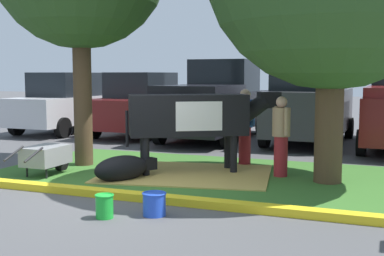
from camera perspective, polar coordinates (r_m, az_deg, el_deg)
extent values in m
plane|color=#4C4C4F|center=(8.68, -7.99, -7.12)|extent=(80.00, 80.00, 0.00)
cube|color=#386B28|center=(10.13, 0.18, -5.10)|extent=(7.75, 4.26, 0.02)
cube|color=yellow|center=(8.09, -5.75, -7.62)|extent=(8.95, 0.24, 0.12)
cube|color=tan|center=(10.01, -0.63, -5.16)|extent=(3.58, 2.93, 0.04)
cylinder|color=#4C3823|center=(11.17, -12.08, 3.61)|extent=(0.39, 0.39, 3.04)
cylinder|color=#4C3823|center=(9.48, 15.02, 1.06)|extent=(0.50, 0.50, 2.36)
cube|color=black|center=(10.05, -0.42, 1.47)|extent=(2.33, 1.80, 0.80)
cube|color=white|center=(10.08, 0.42, 1.48)|extent=(1.14, 1.08, 0.56)
cylinder|color=black|center=(10.35, 6.87, 2.11)|extent=(0.71, 0.60, 0.58)
cube|color=black|center=(10.44, 8.56, 3.11)|extent=(0.51, 0.45, 0.32)
cube|color=white|center=(10.50, 9.59, 2.89)|extent=(0.21, 0.23, 0.20)
cylinder|color=black|center=(10.56, 3.99, -2.61)|extent=(0.14, 0.14, 0.77)
cylinder|color=black|center=(10.09, 4.66, -3.02)|extent=(0.14, 0.14, 0.77)
cylinder|color=black|center=(10.28, -5.40, -2.86)|extent=(0.14, 0.14, 0.77)
cylinder|color=black|center=(9.80, -5.16, -3.29)|extent=(0.14, 0.14, 0.77)
cylinder|color=black|center=(9.94, -7.25, -0.07)|extent=(0.06, 0.06, 0.70)
ellipsoid|color=black|center=(9.50, -7.86, -4.49)|extent=(0.95, 1.20, 0.48)
cube|color=black|center=(9.82, -4.88, -3.99)|extent=(0.31, 0.34, 0.22)
cube|color=silver|center=(9.89, -4.31, -3.92)|extent=(0.12, 0.10, 0.16)
cylinder|color=black|center=(9.87, -6.66, -5.15)|extent=(0.26, 0.35, 0.10)
cylinder|color=maroon|center=(9.92, 9.85, -3.17)|extent=(0.26, 0.26, 0.79)
cylinder|color=#9E7F5B|center=(9.84, 9.91, 0.67)|extent=(0.34, 0.34, 0.54)
sphere|color=tan|center=(9.81, 9.95, 2.87)|extent=(0.21, 0.21, 0.21)
cylinder|color=#9E7F5B|center=(9.63, 10.47, 0.71)|extent=(0.09, 0.09, 0.52)
cylinder|color=#9E7F5B|center=(10.03, 9.38, 0.93)|extent=(0.09, 0.09, 0.52)
cylinder|color=maroon|center=(11.05, 5.88, -2.04)|extent=(0.26, 0.26, 0.84)
cylinder|color=#23478C|center=(10.97, 5.92, 1.63)|extent=(0.34, 0.34, 0.58)
sphere|color=tan|center=(10.95, 5.95, 3.74)|extent=(0.23, 0.23, 0.23)
cylinder|color=#23478C|center=(10.82, 6.78, 1.72)|extent=(0.09, 0.09, 0.55)
cylinder|color=#23478C|center=(11.12, 5.09, 1.85)|extent=(0.09, 0.09, 0.55)
cube|color=gray|center=(10.30, -15.94, -2.95)|extent=(0.61, 0.91, 0.36)
cylinder|color=black|center=(10.74, -14.32, -3.74)|extent=(0.11, 0.36, 0.36)
cylinder|color=black|center=(10.25, -17.89, -4.64)|extent=(0.04, 0.04, 0.24)
cylinder|color=black|center=(9.98, -15.91, -4.86)|extent=(0.04, 0.04, 0.24)
cylinder|color=black|center=(9.92, -19.22, -2.69)|extent=(0.05, 0.53, 0.23)
cylinder|color=black|center=(9.64, -17.21, -2.87)|extent=(0.05, 0.53, 0.23)
cylinder|color=green|center=(7.18, -9.72, -8.63)|extent=(0.24, 0.24, 0.32)
torus|color=green|center=(7.14, -9.74, -7.39)|extent=(0.26, 0.26, 0.02)
cylinder|color=blue|center=(7.22, -4.22, -8.48)|extent=(0.32, 0.32, 0.31)
torus|color=blue|center=(7.18, -4.23, -7.27)|extent=(0.34, 0.34, 0.02)
cube|color=silver|center=(17.92, -13.80, 2.02)|extent=(1.87, 4.43, 0.90)
cube|color=black|center=(17.89, -13.87, 4.73)|extent=(1.62, 2.23, 0.80)
cylinder|color=black|center=(19.64, -13.43, 1.04)|extent=(0.23, 0.64, 0.64)
cylinder|color=black|center=(18.64, -8.94, 0.88)|extent=(0.23, 0.64, 0.64)
cylinder|color=black|center=(17.41, -18.94, 0.26)|extent=(0.23, 0.64, 0.64)
cylinder|color=black|center=(16.28, -14.18, 0.03)|extent=(0.23, 0.64, 0.64)
cube|color=maroon|center=(16.66, -5.61, 1.87)|extent=(1.87, 4.43, 0.90)
cube|color=black|center=(16.62, -5.64, 4.79)|extent=(1.62, 2.23, 0.80)
cylinder|color=black|center=(18.38, -5.98, 0.84)|extent=(0.23, 0.64, 0.64)
cylinder|color=black|center=(17.60, -0.82, 0.65)|extent=(0.23, 0.64, 0.64)
cylinder|color=black|center=(15.93, -10.87, -0.02)|extent=(0.23, 0.64, 0.64)
cylinder|color=black|center=(15.03, -5.12, -0.30)|extent=(0.23, 0.64, 0.64)
cube|color=black|center=(15.56, 2.50, 1.97)|extent=(2.09, 5.43, 1.10)
cube|color=black|center=(16.41, 3.65, 5.84)|extent=(1.87, 1.83, 1.00)
cube|color=black|center=(14.39, 0.86, 4.32)|extent=(1.94, 2.73, 0.24)
cylinder|color=black|center=(17.59, 1.38, 0.64)|extent=(0.23, 0.64, 0.64)
cylinder|color=black|center=(16.98, 7.69, 0.40)|extent=(0.23, 0.64, 0.64)
cylinder|color=black|center=(14.39, -3.65, -0.56)|extent=(0.23, 0.64, 0.64)
cylinder|color=black|center=(13.63, 3.93, -0.93)|extent=(0.23, 0.64, 0.64)
cube|color=#3D3D42|center=(15.04, 13.03, 1.88)|extent=(1.98, 4.63, 1.20)
cube|color=black|center=(15.01, 13.13, 6.07)|extent=(1.72, 3.23, 1.00)
cylinder|color=black|center=(16.73, 10.61, 0.27)|extent=(0.23, 0.64, 0.64)
cylinder|color=black|center=(16.45, 17.10, 0.01)|extent=(0.23, 0.64, 0.64)
cylinder|color=black|center=(13.84, 8.07, -0.87)|extent=(0.23, 0.64, 0.64)
cylinder|color=black|center=(13.50, 15.90, -1.22)|extent=(0.23, 0.64, 0.64)
cylinder|color=black|center=(16.47, 19.23, -0.05)|extent=(0.23, 0.64, 0.64)
cylinder|color=black|center=(12.99, 18.34, -1.56)|extent=(0.23, 0.64, 0.64)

